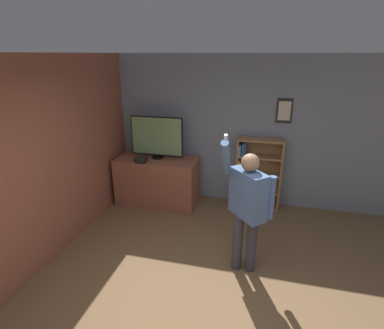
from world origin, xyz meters
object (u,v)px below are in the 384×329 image
at_px(game_console, 141,160).
at_px(person, 247,203).
at_px(television, 157,137).
at_px(bookshelf, 254,174).

bearing_deg(game_console, person, -33.76).
xyz_separation_m(television, person, (1.75, -1.60, -0.29)).
relative_size(game_console, bookshelf, 0.16).
relative_size(television, game_console, 4.69).
bearing_deg(bookshelf, game_console, -165.04).
height_order(game_console, person, person).
bearing_deg(game_console, television, 52.83).
xyz_separation_m(game_console, person, (1.96, -1.31, 0.07)).
distance_m(game_console, bookshelf, 2.06).
height_order(television, game_console, television).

